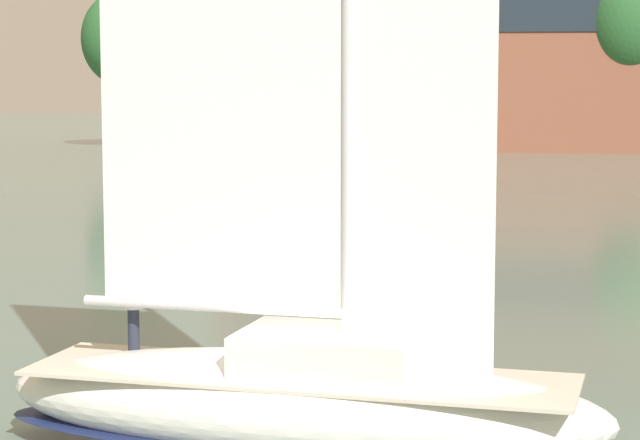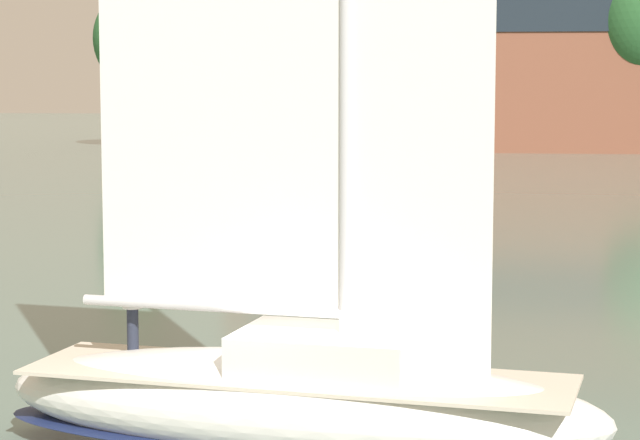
{
  "view_description": "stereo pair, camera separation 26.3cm",
  "coord_description": "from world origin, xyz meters",
  "views": [
    {
      "loc": [
        2.64,
        -19.75,
        6.18
      ],
      "look_at": [
        0.0,
        3.0,
        3.59
      ],
      "focal_mm": 70.0,
      "sensor_mm": 36.0,
      "label": 1
    },
    {
      "loc": [
        2.9,
        -19.72,
        6.18
      ],
      "look_at": [
        0.0,
        3.0,
        3.59
      ],
      "focal_mm": 70.0,
      "sensor_mm": 36.0,
      "label": 2
    }
  ],
  "objects": [
    {
      "name": "waterfront_building",
      "position": [
        0.48,
        93.24,
        11.12
      ],
      "size": [
        40.29,
        16.09,
        22.16
      ],
      "color": "brown",
      "rests_on": "ground"
    },
    {
      "name": "sailboat_main",
      "position": [
        0.02,
        -0.0,
        1.12
      ],
      "size": [
        10.68,
        4.5,
        14.22
      ],
      "color": "white",
      "rests_on": "ground"
    },
    {
      "name": "tree_shore_center",
      "position": [
        -28.45,
        90.76,
        9.77
      ],
      "size": [
        6.78,
        6.78,
        13.95
      ],
      "color": "brown",
      "rests_on": "ground"
    }
  ]
}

